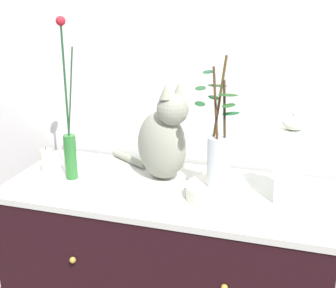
# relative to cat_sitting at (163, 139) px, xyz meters

# --- Properties ---
(wall_back) EXTENTS (4.40, 0.08, 2.60)m
(wall_back) POSITION_rel_cat_sitting_xyz_m (0.05, 0.26, 0.20)
(wall_back) COLOR silver
(wall_back) RESTS_ON ground_plane
(cat_sitting) EXTENTS (0.43, 0.32, 0.40)m
(cat_sitting) POSITION_rel_cat_sitting_xyz_m (0.00, 0.00, 0.00)
(cat_sitting) COLOR gray
(cat_sitting) RESTS_ON sideboard
(vase_slim_green) EXTENTS (0.07, 0.05, 0.64)m
(vase_slim_green) POSITION_rel_cat_sitting_xyz_m (-0.35, -0.11, -0.00)
(vase_slim_green) COLOR #2C702F
(vase_slim_green) RESTS_ON sideboard
(bowl_porcelain) EXTENTS (0.23, 0.23, 0.05)m
(bowl_porcelain) POSITION_rel_cat_sitting_xyz_m (0.25, -0.12, -0.14)
(bowl_porcelain) COLOR silver
(bowl_porcelain) RESTS_ON sideboard
(vase_glass_clear) EXTENTS (0.17, 0.15, 0.47)m
(vase_glass_clear) POSITION_rel_cat_sitting_xyz_m (0.25, -0.13, 0.01)
(vase_glass_clear) COLOR silver
(vase_glass_clear) RESTS_ON bowl_porcelain
(jar_lidded_porcelain) EXTENTS (0.09, 0.09, 0.34)m
(jar_lidded_porcelain) POSITION_rel_cat_sitting_xyz_m (0.50, -0.07, -0.01)
(jar_lidded_porcelain) COLOR white
(jar_lidded_porcelain) RESTS_ON sideboard
(candle_pillar) EXTENTS (0.05, 0.05, 0.12)m
(candle_pillar) POSITION_rel_cat_sitting_xyz_m (-0.47, -0.10, -0.11)
(candle_pillar) COLOR beige
(candle_pillar) RESTS_ON sideboard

